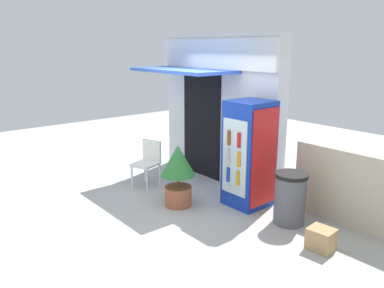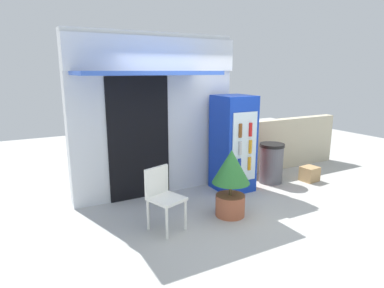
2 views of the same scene
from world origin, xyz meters
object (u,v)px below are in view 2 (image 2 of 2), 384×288
Objects in this scene: potted_plant_near_shop at (231,178)px; cardboard_box at (310,174)px; trash_bin at (271,163)px; drink_cooler at (233,143)px; plastic_chair at (162,194)px.

cardboard_box is (2.37, 0.56, -0.47)m from potted_plant_near_shop.
trash_bin is (1.61, 0.89, -0.22)m from potted_plant_near_shop.
plastic_chair is at bearing -155.40° from drink_cooler.
cardboard_box is (1.65, -0.38, -0.74)m from drink_cooler.
trash_bin is at bearing 28.81° from potted_plant_near_shop.
plastic_chair is 2.73× the size of cardboard_box.
trash_bin is 0.86m from cardboard_box.
potted_plant_near_shop reaches higher than cardboard_box.
drink_cooler reaches higher than plastic_chair.
potted_plant_near_shop is 3.24× the size of cardboard_box.
trash_bin reaches higher than cardboard_box.
potted_plant_near_shop reaches higher than trash_bin.
cardboard_box is at bearing -13.00° from drink_cooler.
potted_plant_near_shop is (-0.71, -0.94, -0.27)m from drink_cooler.
potted_plant_near_shop is 1.85m from trash_bin.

